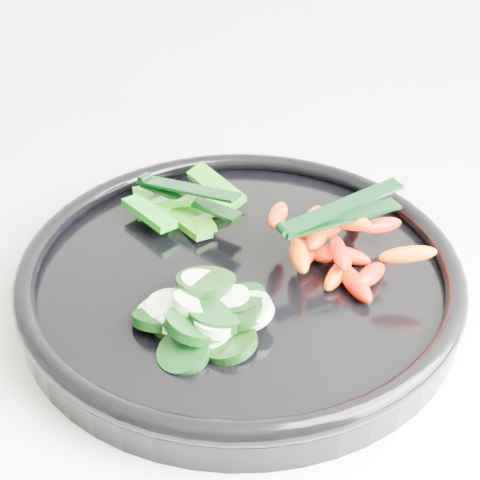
# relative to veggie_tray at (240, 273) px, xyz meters

# --- Properties ---
(veggie_tray) EXTENTS (0.45, 0.45, 0.04)m
(veggie_tray) POSITION_rel_veggie_tray_xyz_m (0.00, 0.00, 0.00)
(veggie_tray) COLOR black
(veggie_tray) RESTS_ON counter
(cucumber_pile) EXTENTS (0.11, 0.12, 0.04)m
(cucumber_pile) POSITION_rel_veggie_tray_xyz_m (-0.02, -0.07, 0.01)
(cucumber_pile) COLOR black
(cucumber_pile) RESTS_ON veggie_tray
(carrot_pile) EXTENTS (0.14, 0.16, 0.05)m
(carrot_pile) POSITION_rel_veggie_tray_xyz_m (0.08, 0.03, 0.02)
(carrot_pile) COLOR #FF4E00
(carrot_pile) RESTS_ON veggie_tray
(pepper_pile) EXTENTS (0.12, 0.11, 0.04)m
(pepper_pile) POSITION_rel_veggie_tray_xyz_m (-0.07, 0.08, 0.01)
(pepper_pile) COLOR #22740B
(pepper_pile) RESTS_ON veggie_tray
(tong_carrot) EXTENTS (0.10, 0.08, 0.02)m
(tong_carrot) POSITION_rel_veggie_tray_xyz_m (0.08, 0.02, 0.05)
(tong_carrot) COLOR black
(tong_carrot) RESTS_ON carrot_pile
(tong_pepper) EXTENTS (0.11, 0.06, 0.02)m
(tong_pepper) POSITION_rel_veggie_tray_xyz_m (-0.06, 0.07, 0.03)
(tong_pepper) COLOR black
(tong_pepper) RESTS_ON pepper_pile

